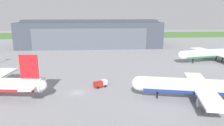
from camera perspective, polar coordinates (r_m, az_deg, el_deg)
The scene contains 6 objects.
ground_plane at distance 69.26m, azimuth -9.40°, elevation -7.78°, with size 440.00×440.00×0.00m, color gray.
grass_field_strip at distance 229.16m, azimuth -5.64°, elevation 7.38°, with size 440.00×56.00×0.08m, color #477133.
maintenance_hangar at distance 161.64m, azimuth -5.68°, elevation 7.88°, with size 97.93×41.97×18.67m.
airliner_far_right at distance 120.65m, azimuth 26.10°, elevation 2.33°, with size 43.26×38.04×13.40m.
airliner_near_left at distance 66.01m, azimuth 22.20°, elevation -5.89°, with size 37.55×30.37×13.89m.
stair_truck at distance 72.85m, azimuth -3.06°, elevation -5.46°, with size 4.84×3.69×2.34m.
Camera 1 is at (6.86, -64.15, 25.20)m, focal length 34.48 mm.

